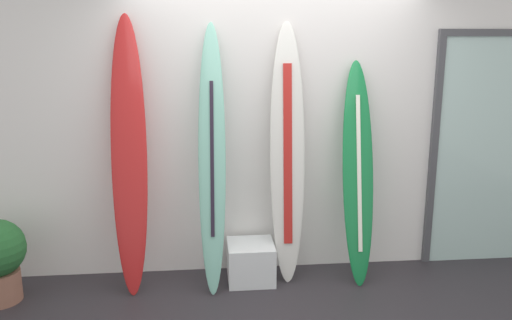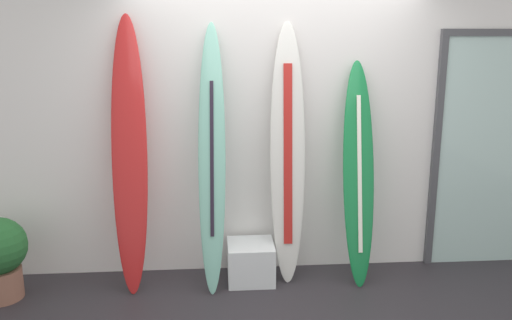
{
  "view_description": "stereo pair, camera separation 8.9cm",
  "coord_description": "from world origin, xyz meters",
  "px_view_note": "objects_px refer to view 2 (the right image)",
  "views": [
    {
      "loc": [
        -0.59,
        -3.19,
        2.02
      ],
      "look_at": [
        -0.18,
        0.95,
        1.07
      ],
      "focal_mm": 36.09,
      "sensor_mm": 36.0,
      "label": 1
    },
    {
      "loc": [
        -0.5,
        -3.2,
        2.02
      ],
      "look_at": [
        -0.18,
        0.95,
        1.07
      ],
      "focal_mm": 36.09,
      "sensor_mm": 36.0,
      "label": 2
    }
  ],
  "objects_px": {
    "surfboard_crimson": "(130,157)",
    "glass_door": "(493,147)",
    "display_block_left": "(251,262)",
    "surfboard_ivory": "(288,156)",
    "surfboard_seafoam": "(212,161)",
    "surfboard_emerald": "(358,174)"
  },
  "relations": [
    {
      "from": "surfboard_ivory",
      "to": "glass_door",
      "type": "distance_m",
      "value": 1.91
    },
    {
      "from": "surfboard_seafoam",
      "to": "surfboard_emerald",
      "type": "relative_size",
      "value": 1.16
    },
    {
      "from": "surfboard_crimson",
      "to": "surfboard_ivory",
      "type": "height_order",
      "value": "surfboard_crimson"
    },
    {
      "from": "surfboard_ivory",
      "to": "glass_door",
      "type": "bearing_deg",
      "value": 5.38
    },
    {
      "from": "display_block_left",
      "to": "surfboard_seafoam",
      "type": "bearing_deg",
      "value": -173.5
    },
    {
      "from": "display_block_left",
      "to": "surfboard_ivory",
      "type": "bearing_deg",
      "value": 10.51
    },
    {
      "from": "surfboard_seafoam",
      "to": "display_block_left",
      "type": "bearing_deg",
      "value": 6.5
    },
    {
      "from": "surfboard_seafoam",
      "to": "surfboard_emerald",
      "type": "distance_m",
      "value": 1.24
    },
    {
      "from": "display_block_left",
      "to": "surfboard_crimson",
      "type": "bearing_deg",
      "value": -179.74
    },
    {
      "from": "surfboard_seafoam",
      "to": "display_block_left",
      "type": "relative_size",
      "value": 5.51
    },
    {
      "from": "surfboard_emerald",
      "to": "display_block_left",
      "type": "relative_size",
      "value": 4.74
    },
    {
      "from": "surfboard_crimson",
      "to": "glass_door",
      "type": "bearing_deg",
      "value": 4.33
    },
    {
      "from": "surfboard_ivory",
      "to": "glass_door",
      "type": "height_order",
      "value": "surfboard_ivory"
    },
    {
      "from": "surfboard_crimson",
      "to": "surfboard_emerald",
      "type": "distance_m",
      "value": 1.9
    },
    {
      "from": "surfboard_crimson",
      "to": "surfboard_seafoam",
      "type": "height_order",
      "value": "surfboard_crimson"
    },
    {
      "from": "surfboard_crimson",
      "to": "display_block_left",
      "type": "xyz_separation_m",
      "value": [
        0.98,
        0.0,
        -0.95
      ]
    },
    {
      "from": "surfboard_crimson",
      "to": "surfboard_emerald",
      "type": "relative_size",
      "value": 1.2
    },
    {
      "from": "display_block_left",
      "to": "glass_door",
      "type": "bearing_deg",
      "value": 6.12
    },
    {
      "from": "surfboard_crimson",
      "to": "display_block_left",
      "type": "height_order",
      "value": "surfboard_crimson"
    },
    {
      "from": "surfboard_crimson",
      "to": "surfboard_ivory",
      "type": "distance_m",
      "value": 1.3
    },
    {
      "from": "surfboard_crimson",
      "to": "glass_door",
      "type": "relative_size",
      "value": 1.06
    },
    {
      "from": "surfboard_emerald",
      "to": "display_block_left",
      "type": "xyz_separation_m",
      "value": [
        -0.91,
        0.02,
        -0.77
      ]
    }
  ]
}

